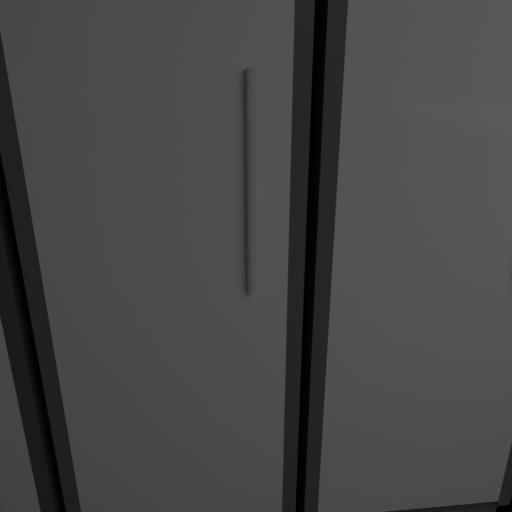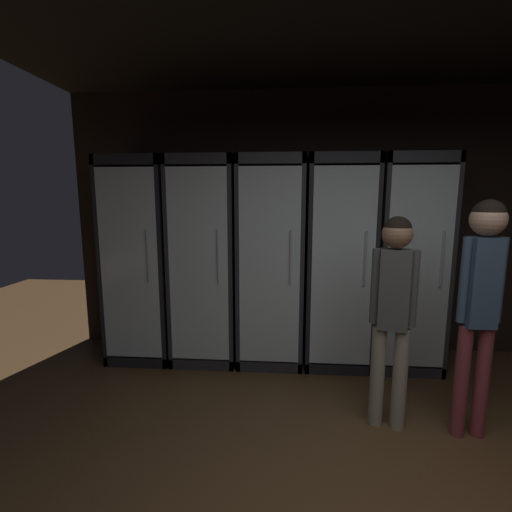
{
  "view_description": "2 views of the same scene",
  "coord_description": "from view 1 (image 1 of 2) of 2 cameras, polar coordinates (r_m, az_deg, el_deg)",
  "views": [
    {
      "loc": [
        -1.4,
        1.11,
        1.51
      ],
      "look_at": [
        -1.28,
        2.25,
        1.0
      ],
      "focal_mm": 39.98,
      "sensor_mm": 36.0,
      "label": 1
    },
    {
      "loc": [
        -0.68,
        -0.94,
        1.68
      ],
      "look_at": [
        -0.95,
        2.59,
        1.11
      ],
      "focal_mm": 25.18,
      "sensor_mm": 36.0,
      "label": 2
    }
  ],
  "objects": [
    {
      "name": "cooler_center",
      "position": [
        1.76,
        13.9,
        6.9
      ],
      "size": [
        0.64,
        0.69,
        2.08
      ],
      "color": "#2B2B30",
      "rests_on": "ground"
    },
    {
      "name": "cooler_left",
      "position": [
        1.66,
        -8.58,
        6.39
      ],
      "size": [
        0.64,
        0.69,
        2.08
      ],
      "color": "#2B2B30",
      "rests_on": "ground"
    }
  ]
}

